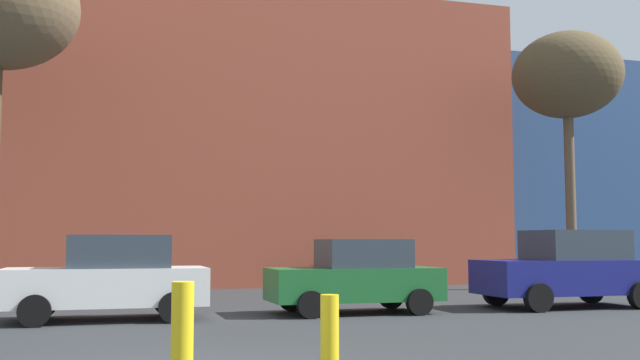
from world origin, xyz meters
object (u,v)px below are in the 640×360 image
parked_car_4 (568,269)px  parked_car_2 (110,278)px  bare_tree_0 (567,77)px  bollard_yellow_1 (330,330)px  parked_car_3 (356,276)px  bollard_yellow_0 (182,336)px

parked_car_4 → parked_car_2: bearing=0.0°
bare_tree_0 → bollard_yellow_1: bare_tree_0 is taller
bare_tree_0 → bollard_yellow_1: bearing=-135.1°
parked_car_3 → bollard_yellow_0: parked_car_3 is taller
bollard_yellow_0 → bollard_yellow_1: bollard_yellow_0 is taller
parked_car_2 → bollard_yellow_0: parked_car_2 is taller
parked_car_3 → bollard_yellow_0: size_ratio=3.27×
parked_car_2 → bare_tree_0: size_ratio=0.46×
parked_car_3 → bare_tree_0: bearing=-149.3°
bollard_yellow_0 → bollard_yellow_1: (1.99, 1.14, -0.13)m
bare_tree_0 → bollard_yellow_0: size_ratio=7.52×
bollard_yellow_0 → bollard_yellow_1: size_ratio=1.28×
parked_car_2 → parked_car_4: size_ratio=0.92×
bare_tree_0 → parked_car_3: bearing=-149.3°
parked_car_3 → bollard_yellow_1: 6.94m
parked_car_2 → bollard_yellow_1: (2.72, -6.43, -0.40)m
parked_car_4 → bollard_yellow_1: bearing=38.7°
parked_car_2 → parked_car_3: size_ratio=1.05×
bare_tree_0 → parked_car_4: bearing=-125.8°
parked_car_2 → bollard_yellow_1: bearing=112.9°
parked_car_3 → bare_tree_0: 12.81m
parked_car_3 → parked_car_2: bearing=-0.0°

